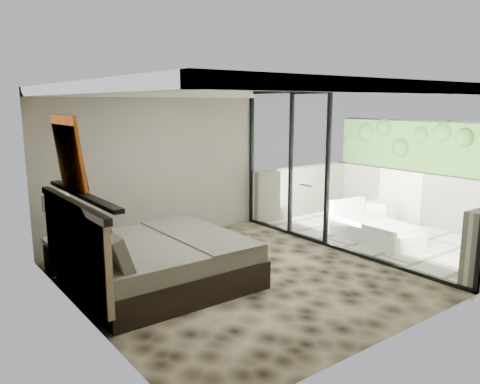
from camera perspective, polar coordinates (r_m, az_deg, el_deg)
floor at (r=7.11m, az=-0.48°, el=-10.32°), size 5.00×5.00×0.00m
ceiling at (r=6.63m, az=-0.52°, el=12.78°), size 4.50×5.00×0.02m
back_wall at (r=8.83m, az=-10.18°, el=3.09°), size 4.50×0.02×2.80m
left_wall at (r=5.71m, az=-18.88°, el=-1.54°), size 0.02×5.00×2.80m
glass_wall at (r=8.25m, az=12.17°, el=2.48°), size 0.08×5.00×2.80m
terrace_slab at (r=9.72m, az=17.65°, el=-5.35°), size 3.00×5.00×0.12m
parapet_far at (r=10.69m, az=22.05°, el=-0.83°), size 0.30×5.00×1.10m
foliage_hedge at (r=10.53m, az=22.48°, el=5.04°), size 0.36×4.60×1.10m
picture_ledge at (r=5.80m, az=-18.69°, el=-0.33°), size 0.12×2.20×0.05m
bed at (r=6.79m, az=-10.65°, el=-8.13°), size 2.37×2.29×1.31m
nightstand at (r=7.80m, az=-20.94°, el=-7.33°), size 0.59×0.59×0.46m
table_lamp at (r=7.63m, az=-21.51°, el=-1.98°), size 0.39×0.39×0.71m
abstract_canvas at (r=6.08m, az=-20.19°, el=4.59°), size 0.13×0.90×0.90m
framed_print at (r=6.02m, az=-19.32°, el=3.15°), size 0.11×0.50×0.60m
ottoman at (r=10.53m, az=16.81°, el=-2.41°), size 0.53×0.53×0.47m
lounger at (r=9.26m, az=15.97°, el=-4.36°), size 1.03×1.77×0.66m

